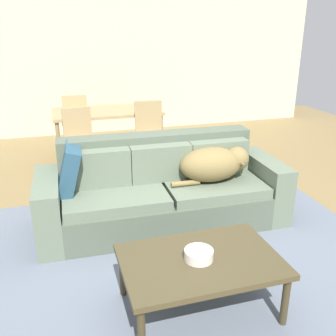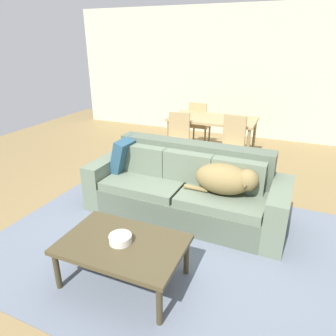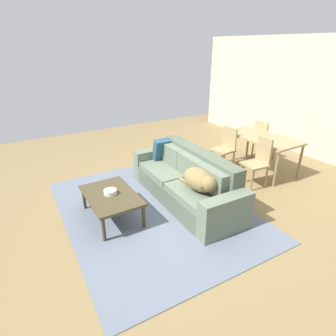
% 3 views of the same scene
% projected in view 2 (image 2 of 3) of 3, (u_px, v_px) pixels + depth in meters
% --- Properties ---
extents(ground_plane, '(10.00, 10.00, 0.00)m').
position_uv_depth(ground_plane, '(178.00, 224.00, 3.61)').
color(ground_plane, olive).
extents(back_partition, '(8.00, 0.12, 2.70)m').
position_uv_depth(back_partition, '(246.00, 74.00, 6.49)').
color(back_partition, beige).
rests_on(back_partition, ground).
extents(area_rug, '(3.62, 2.82, 0.01)m').
position_uv_depth(area_rug, '(164.00, 242.00, 3.28)').
color(area_rug, slate).
rests_on(area_rug, ground).
extents(couch, '(2.41, 0.91, 0.86)m').
position_uv_depth(couch, '(186.00, 189.00, 3.72)').
color(couch, '#4E5949').
rests_on(couch, ground).
extents(dog_on_left_cushion, '(0.81, 0.41, 0.34)m').
position_uv_depth(dog_on_left_cushion, '(226.00, 179.00, 3.34)').
color(dog_on_left_cushion, olive).
rests_on(dog_on_left_cushion, couch).
extents(throw_pillow_by_left_arm, '(0.27, 0.45, 0.46)m').
position_uv_depth(throw_pillow_by_left_arm, '(125.00, 155.00, 3.97)').
color(throw_pillow_by_left_arm, '#26495F').
rests_on(throw_pillow_by_left_arm, couch).
extents(coffee_table, '(1.06, 0.70, 0.42)m').
position_uv_depth(coffee_table, '(123.00, 247.00, 2.62)').
color(coffee_table, '#453C24').
rests_on(coffee_table, ground).
extents(bowl_on_coffee_table, '(0.19, 0.19, 0.07)m').
position_uv_depth(bowl_on_coffee_table, '(120.00, 239.00, 2.60)').
color(bowl_on_coffee_table, silver).
rests_on(bowl_on_coffee_table, coffee_table).
extents(dining_table, '(1.50, 0.81, 0.74)m').
position_uv_depth(dining_table, '(213.00, 122.00, 5.41)').
color(dining_table, tan).
rests_on(dining_table, ground).
extents(dining_chair_near_left, '(0.44, 0.44, 0.90)m').
position_uv_depth(dining_chair_near_left, '(177.00, 138.00, 5.13)').
color(dining_chair_near_left, tan).
rests_on(dining_chair_near_left, ground).
extents(dining_chair_near_right, '(0.44, 0.44, 0.94)m').
position_uv_depth(dining_chair_near_right, '(231.00, 143.00, 4.79)').
color(dining_chair_near_right, tan).
rests_on(dining_chair_near_right, ground).
extents(dining_chair_far_left, '(0.41, 0.41, 0.90)m').
position_uv_depth(dining_chair_far_left, '(199.00, 123.00, 6.07)').
color(dining_chair_far_left, tan).
rests_on(dining_chair_far_left, ground).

